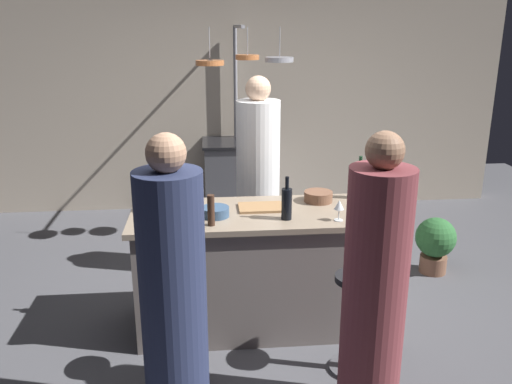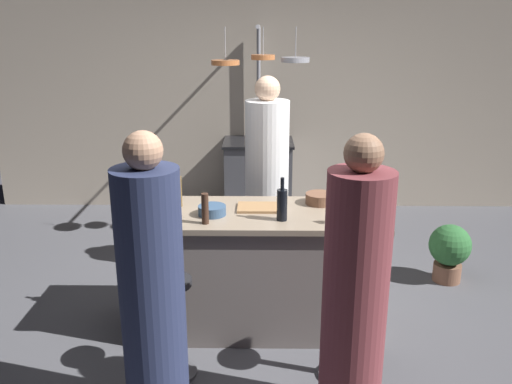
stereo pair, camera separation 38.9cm
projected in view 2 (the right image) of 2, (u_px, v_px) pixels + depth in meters
ground_plane at (256, 323)px, 4.05m from camera, size 9.00×9.00×0.00m
back_wall at (259, 101)px, 6.38m from camera, size 6.40×0.16×2.60m
kitchen_island at (256, 269)px, 3.92m from camera, size 1.80×0.72×0.90m
stove_range at (258, 178)px, 6.26m from camera, size 0.80×0.64×0.89m
chef at (267, 186)px, 4.65m from camera, size 0.37×0.37×1.77m
bar_stool_right at (342, 324)px, 3.34m from camera, size 0.28×0.28×0.68m
guest_right at (355, 297)px, 2.86m from camera, size 0.35×0.35×1.66m
bar_stool_left at (173, 323)px, 3.36m from camera, size 0.28×0.28×0.68m
guest_left at (152, 295)px, 2.88m from camera, size 0.35×0.35×1.67m
overhead_pot_rack at (260, 77)px, 5.39m from camera, size 0.91×1.35×2.17m
potted_plant at (449, 249)px, 4.65m from camera, size 0.36×0.36×0.52m
cutting_board at (260, 207)px, 3.85m from camera, size 0.32×0.22×0.02m
pepper_mill at (205, 209)px, 3.53m from camera, size 0.05×0.05×0.21m
wine_bottle_green at (363, 185)px, 3.97m from camera, size 0.07×0.07×0.33m
wine_bottle_white at (160, 192)px, 3.80m from camera, size 0.07×0.07×0.32m
wine_bottle_amber at (177, 191)px, 3.87m from camera, size 0.07×0.07×0.31m
wine_bottle_dark at (282, 204)px, 3.59m from camera, size 0.07×0.07×0.30m
wine_glass_near_right_guest at (335, 209)px, 3.53m from camera, size 0.07×0.07×0.15m
wine_glass_near_left_guest at (172, 199)px, 3.73m from camera, size 0.07×0.07×0.15m
mixing_bowl_blue at (212, 210)px, 3.71m from camera, size 0.19×0.19×0.07m
mixing_bowl_wooden at (320, 199)px, 3.95m from camera, size 0.21×0.21×0.08m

